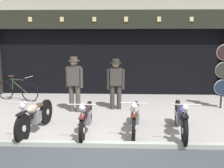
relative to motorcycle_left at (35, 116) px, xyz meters
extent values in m
cube|color=#9C9691|center=(1.67, 4.13, -0.47)|extent=(21.73, 10.00, 0.08)
cube|color=#A2A79A|center=(1.67, -0.79, -0.42)|extent=(21.73, 0.16, 0.18)
cube|color=black|center=(1.67, 6.43, 0.87)|extent=(8.95, 4.00, 2.60)
cube|color=#23282D|center=(1.67, 4.68, 1.00)|extent=(8.56, 0.03, 2.18)
cube|color=black|center=(1.67, 4.25, 2.52)|extent=(9.73, 0.24, 0.70)
cube|color=#DBC684|center=(-1.37, 4.11, 2.52)|extent=(0.14, 0.03, 0.17)
cube|color=#DBC684|center=(-0.15, 4.11, 2.52)|extent=(0.14, 0.03, 0.17)
cube|color=#DBC684|center=(1.08, 4.11, 2.52)|extent=(0.14, 0.03, 0.17)
cube|color=#DBC684|center=(2.28, 4.11, 2.52)|extent=(0.14, 0.03, 0.19)
cube|color=#DBC684|center=(3.51, 4.11, 2.52)|extent=(0.14, 0.03, 0.19)
cube|color=#DBC684|center=(4.71, 4.11, 2.52)|extent=(0.14, 0.03, 0.17)
cylinder|color=black|center=(-0.08, -0.65, -0.10)|extent=(0.15, 0.67, 0.67)
cylinder|color=silver|center=(-0.08, -0.65, -0.10)|extent=(0.12, 0.16, 0.15)
cylinder|color=black|center=(0.09, 0.68, -0.10)|extent=(0.16, 0.67, 0.67)
cylinder|color=silver|center=(0.09, 0.68, -0.10)|extent=(0.13, 0.16, 0.15)
cube|color=black|center=(0.00, 0.02, 0.02)|extent=(0.23, 1.23, 0.07)
cube|color=slate|center=(0.00, 0.02, -0.05)|extent=(0.24, 0.34, 0.26)
ellipsoid|color=tan|center=(-0.02, -0.14, 0.22)|extent=(0.28, 0.48, 0.20)
ellipsoid|color=#38281E|center=(0.03, 0.26, 0.20)|extent=(0.24, 0.32, 0.10)
cube|color=black|center=(-0.08, -0.65, 0.25)|extent=(0.15, 0.37, 0.04)
sphere|color=silver|center=(-0.08, -0.59, 0.40)|extent=(0.15, 0.15, 0.15)
cylinder|color=silver|center=(-0.08, -0.59, 0.48)|extent=(0.62, 0.10, 0.02)
cylinder|color=silver|center=(-0.08, -0.61, 0.19)|extent=(0.07, 0.29, 0.60)
cylinder|color=black|center=(1.26, -0.64, -0.13)|extent=(0.07, 0.61, 0.61)
cylinder|color=silver|center=(1.26, -0.64, -0.13)|extent=(0.10, 0.13, 0.13)
cylinder|color=black|center=(1.26, 0.77, -0.13)|extent=(0.08, 0.61, 0.61)
cylinder|color=silver|center=(1.26, 0.77, -0.13)|extent=(0.11, 0.13, 0.13)
cube|color=#5C1D20|center=(1.26, 0.07, -0.01)|extent=(0.08, 1.30, 0.07)
cube|color=slate|center=(1.26, 0.07, -0.08)|extent=(0.20, 0.32, 0.26)
ellipsoid|color=#291C26|center=(1.26, -0.10, 0.19)|extent=(0.22, 0.46, 0.20)
ellipsoid|color=#38281E|center=(1.26, 0.32, 0.17)|extent=(0.20, 0.30, 0.10)
cube|color=#5C1D20|center=(1.26, -0.64, 0.20)|extent=(0.10, 0.36, 0.04)
sphere|color=silver|center=(1.26, -0.58, 0.37)|extent=(0.15, 0.15, 0.15)
cylinder|color=silver|center=(1.26, -0.58, 0.45)|extent=(0.62, 0.03, 0.02)
cylinder|color=silver|center=(1.26, -0.60, 0.16)|extent=(0.04, 0.22, 0.62)
cylinder|color=black|center=(2.42, -0.46, -0.13)|extent=(0.12, 0.61, 0.61)
cylinder|color=silver|center=(2.42, -0.46, -0.13)|extent=(0.11, 0.14, 0.13)
cylinder|color=black|center=(2.53, 0.84, -0.13)|extent=(0.13, 0.61, 0.61)
cylinder|color=silver|center=(2.53, 0.84, -0.13)|extent=(0.12, 0.14, 0.13)
cube|color=#541F14|center=(2.47, 0.19, -0.01)|extent=(0.17, 1.21, 0.07)
cube|color=slate|center=(2.47, 0.19, -0.08)|extent=(0.23, 0.34, 0.26)
ellipsoid|color=tan|center=(2.46, 0.03, 0.19)|extent=(0.26, 0.48, 0.20)
ellipsoid|color=#38281E|center=(2.49, 0.42, 0.17)|extent=(0.22, 0.32, 0.10)
cube|color=#541F14|center=(2.42, -0.46, 0.19)|extent=(0.13, 0.37, 0.04)
sphere|color=silver|center=(2.43, -0.40, 0.37)|extent=(0.15, 0.15, 0.15)
cylinder|color=silver|center=(2.43, -0.40, 0.45)|extent=(0.62, 0.07, 0.02)
cylinder|color=silver|center=(2.42, -0.42, 0.16)|extent=(0.06, 0.25, 0.61)
cylinder|color=black|center=(3.51, -0.69, -0.09)|extent=(0.13, 0.68, 0.68)
cylinder|color=silver|center=(3.51, -0.69, -0.09)|extent=(0.11, 0.16, 0.15)
cylinder|color=black|center=(3.64, 0.72, -0.09)|extent=(0.14, 0.68, 0.68)
cylinder|color=silver|center=(3.64, 0.72, -0.09)|extent=(0.12, 0.16, 0.15)
cube|color=black|center=(3.57, 0.01, 0.03)|extent=(0.18, 1.30, 0.07)
cube|color=slate|center=(3.57, 0.01, -0.04)|extent=(0.23, 0.34, 0.26)
ellipsoid|color=navy|center=(3.56, -0.16, 0.23)|extent=(0.26, 0.48, 0.20)
ellipsoid|color=#38281E|center=(3.60, 0.26, 0.21)|extent=(0.23, 0.32, 0.10)
cube|color=black|center=(3.51, -0.69, 0.27)|extent=(0.13, 0.37, 0.04)
sphere|color=silver|center=(3.52, -0.63, 0.41)|extent=(0.15, 0.15, 0.15)
cylinder|color=silver|center=(3.52, -0.63, 0.49)|extent=(0.62, 0.08, 0.02)
cylinder|color=silver|center=(3.52, -0.65, 0.20)|extent=(0.06, 0.25, 0.61)
cylinder|color=#47423D|center=(0.77, 1.85, 0.00)|extent=(0.15, 0.15, 0.86)
cylinder|color=#47423D|center=(0.56, 1.90, 0.00)|extent=(0.15, 0.15, 0.86)
cube|color=#47423D|center=(0.66, 1.87, 0.71)|extent=(0.42, 0.31, 0.60)
cube|color=silver|center=(0.69, 1.99, 0.78)|extent=(0.14, 0.05, 0.33)
cube|color=#47234C|center=(0.70, 2.00, 0.77)|extent=(0.05, 0.02, 0.31)
cylinder|color=#47423D|center=(0.89, 1.82, 0.66)|extent=(0.09, 0.09, 0.62)
cylinder|color=#47423D|center=(0.44, 1.93, 0.66)|extent=(0.09, 0.09, 0.62)
sphere|color=#9E7A5B|center=(0.66, 1.87, 1.12)|extent=(0.21, 0.21, 0.21)
cylinder|color=#4C4238|center=(0.66, 1.87, 1.18)|extent=(0.36, 0.36, 0.01)
cylinder|color=#4C4238|center=(0.66, 1.87, 1.23)|extent=(0.22, 0.22, 0.11)
cylinder|color=#38332D|center=(2.05, 2.23, -0.03)|extent=(0.15, 0.15, 0.80)
cylinder|color=#38332D|center=(1.83, 2.21, -0.03)|extent=(0.15, 0.15, 0.80)
cube|color=#38332D|center=(1.94, 2.22, 0.63)|extent=(0.40, 0.26, 0.55)
cube|color=silver|center=(1.93, 2.34, 0.69)|extent=(0.14, 0.04, 0.31)
cube|color=navy|center=(1.92, 2.35, 0.68)|extent=(0.05, 0.02, 0.29)
cylinder|color=#38332D|center=(2.17, 2.25, 0.55)|extent=(0.09, 0.09, 0.64)
cylinder|color=#38332D|center=(1.71, 2.19, 0.55)|extent=(0.09, 0.09, 0.64)
sphere|color=#9E7A5B|center=(1.94, 2.22, 1.02)|extent=(0.21, 0.21, 0.21)
cylinder|color=#332D28|center=(1.94, 2.22, 1.08)|extent=(0.37, 0.37, 0.01)
cylinder|color=#332D28|center=(1.94, 2.22, 1.14)|extent=(0.23, 0.23, 0.12)
cylinder|color=#232328|center=(5.40, 2.46, 0.71)|extent=(0.06, 0.06, 2.29)
cylinder|color=#23281E|center=(5.40, 2.44, 0.83)|extent=(0.49, 0.03, 0.49)
torus|color=silver|center=(5.40, 2.46, 0.83)|extent=(0.52, 0.04, 0.52)
cylinder|color=#192338|center=(5.40, 2.44, 0.26)|extent=(0.49, 0.03, 0.49)
torus|color=beige|center=(5.40, 2.46, 0.26)|extent=(0.52, 0.04, 0.52)
cube|color=silver|center=(0.13, 4.53, 1.27)|extent=(0.65, 0.02, 1.04)
cube|color=#1E3323|center=(0.13, 4.51, 1.69)|extent=(0.65, 0.01, 0.20)
cube|color=silver|center=(-0.78, 4.53, 1.17)|extent=(0.66, 0.02, 1.03)
cube|color=#1E3323|center=(-0.78, 4.51, 1.59)|extent=(0.66, 0.01, 0.20)
torus|color=black|center=(-1.18, 3.11, -0.10)|extent=(0.68, 0.22, 0.70)
torus|color=black|center=(-2.21, 3.40, -0.10)|extent=(0.68, 0.22, 0.70)
cylinder|color=#23381E|center=(-1.60, 3.23, 0.08)|extent=(0.61, 0.20, 0.46)
cylinder|color=#23381E|center=(-1.70, 3.26, 0.34)|extent=(0.57, 0.19, 0.03)
cylinder|color=#23381E|center=(-1.88, 3.31, 0.20)|extent=(0.06, 0.04, 0.52)
ellipsoid|color=#332319|center=(-1.92, 3.32, 0.46)|extent=(0.26, 0.18, 0.06)
cylinder|color=silver|center=(-1.18, 3.11, 0.46)|extent=(0.15, 0.49, 0.02)
camera|label=1|loc=(2.15, -6.39, 2.01)|focal=43.79mm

